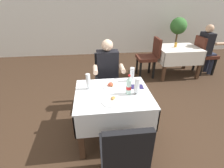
{
  "coord_description": "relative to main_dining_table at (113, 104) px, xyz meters",
  "views": [
    {
      "loc": [
        -0.14,
        -2.03,
        1.9
      ],
      "look_at": [
        0.11,
        0.01,
        0.81
      ],
      "focal_mm": 27.23,
      "sensor_mm": 36.0,
      "label": 1
    }
  ],
  "objects": [
    {
      "name": "chair_far_diner_seat",
      "position": [
        -0.0,
        0.82,
        -0.0
      ],
      "size": [
        0.44,
        0.5,
        0.97
      ],
      "color": "black",
      "rests_on": "ground"
    },
    {
      "name": "background_chair_right",
      "position": [
        2.59,
        1.97,
        -0.0
      ],
      "size": [
        0.5,
        0.44,
        0.97
      ],
      "color": "#4C2319",
      "rests_on": "ground"
    },
    {
      "name": "background_chair_left",
      "position": [
        1.17,
        1.97,
        -0.0
      ],
      "size": [
        0.5,
        0.44,
        0.97
      ],
      "color": "#4C2319",
      "rests_on": "ground"
    },
    {
      "name": "plate_far_diner",
      "position": [
        -0.01,
        0.18,
        0.19
      ],
      "size": [
        0.24,
        0.24,
        0.06
      ],
      "color": "white",
      "rests_on": "main_dining_table"
    },
    {
      "name": "background_table_tumbler",
      "position": [
        1.81,
        1.99,
        0.23
      ],
      "size": [
        0.06,
        0.06,
        0.11
      ],
      "primitive_type": "cylinder",
      "color": "#C68928",
      "rests_on": "background_dining_table"
    },
    {
      "name": "potted_plant_corner",
      "position": [
        2.48,
        3.3,
        0.28
      ],
      "size": [
        0.51,
        0.51,
        1.27
      ],
      "color": "brown",
      "rests_on": "ground"
    },
    {
      "name": "back_wall",
      "position": [
        -0.11,
        4.01,
        1.0
      ],
      "size": [
        11.0,
        0.12,
        3.11
      ],
      "primitive_type": "cube",
      "color": "white",
      "rests_on": "ground"
    },
    {
      "name": "chair_near_camera_side",
      "position": [
        -0.0,
        -0.82,
        -0.0
      ],
      "size": [
        0.44,
        0.5,
        0.97
      ],
      "color": "black",
      "rests_on": "ground"
    },
    {
      "name": "background_patron",
      "position": [
        2.64,
        1.97,
        0.16
      ],
      "size": [
        0.46,
        0.5,
        1.26
      ],
      "color": "#282D42",
      "rests_on": "ground"
    },
    {
      "name": "ground_plane",
      "position": [
        -0.11,
        0.09,
        -0.56
      ],
      "size": [
        11.0,
        11.0,
        0.0
      ],
      "primitive_type": "plane",
      "color": "#382619"
    },
    {
      "name": "seated_diner_far",
      "position": [
        0.0,
        0.72,
        0.16
      ],
      "size": [
        0.5,
        0.46,
        1.26
      ],
      "color": "#282D42",
      "rests_on": "ground"
    },
    {
      "name": "napkin_cutlery_set",
      "position": [
        0.36,
        0.12,
        0.18
      ],
      "size": [
        0.18,
        0.19,
        0.01
      ],
      "color": "#231E4C",
      "rests_on": "main_dining_table"
    },
    {
      "name": "background_dining_table",
      "position": [
        1.88,
        1.97,
        -0.0
      ],
      "size": [
        1.01,
        0.79,
        0.73
      ],
      "color": "white",
      "rests_on": "ground"
    },
    {
      "name": "beer_glass_middle",
      "position": [
        0.33,
        0.31,
        0.29
      ],
      "size": [
        0.07,
        0.07,
        0.21
      ],
      "color": "white",
      "rests_on": "main_dining_table"
    },
    {
      "name": "plate_near_camera",
      "position": [
        -0.04,
        -0.21,
        0.19
      ],
      "size": [
        0.24,
        0.24,
        0.04
      ],
      "color": "white",
      "rests_on": "main_dining_table"
    },
    {
      "name": "beer_glass_right",
      "position": [
        -0.32,
        0.15,
        0.29
      ],
      "size": [
        0.07,
        0.07,
        0.22
      ],
      "color": "white",
      "rests_on": "main_dining_table"
    },
    {
      "name": "main_dining_table",
      "position": [
        0.0,
        0.0,
        0.0
      ],
      "size": [
        1.01,
        0.86,
        0.73
      ],
      "color": "white",
      "rests_on": "ground"
    },
    {
      "name": "cola_bottle_primary",
      "position": [
        0.2,
        -0.04,
        0.29
      ],
      "size": [
        0.07,
        0.07,
        0.27
      ],
      "color": "silver",
      "rests_on": "main_dining_table"
    },
    {
      "name": "beer_glass_left",
      "position": [
        0.3,
        -0.07,
        0.29
      ],
      "size": [
        0.07,
        0.07,
        0.23
      ],
      "color": "white",
      "rests_on": "main_dining_table"
    }
  ]
}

